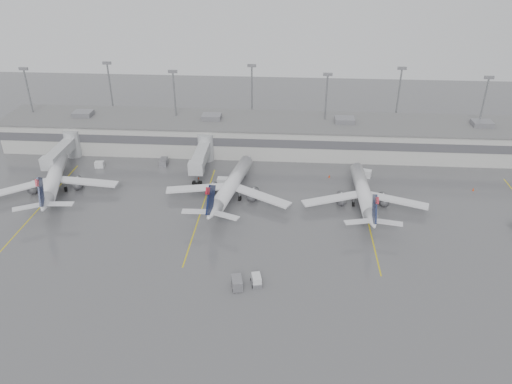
# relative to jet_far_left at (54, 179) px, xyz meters

# --- Properties ---
(ground) EXTENTS (260.00, 260.00, 0.00)m
(ground) POSITION_rel_jet_far_left_xyz_m (52.12, -30.38, -3.23)
(ground) COLOR #4C4C4E
(ground) RESTS_ON ground
(terminal) EXTENTS (152.00, 17.00, 9.45)m
(terminal) POSITION_rel_jet_far_left_xyz_m (52.11, 27.60, 0.94)
(terminal) COLOR #AEAEA9
(terminal) RESTS_ON ground
(light_masts) EXTENTS (142.40, 8.00, 20.60)m
(light_masts) POSITION_rel_jet_far_left_xyz_m (52.12, 33.37, 8.80)
(light_masts) COLOR gray
(light_masts) RESTS_ON ground
(jet_bridge_left) EXTENTS (4.00, 17.20, 7.00)m
(jet_bridge_left) POSITION_rel_jet_far_left_xyz_m (-3.38, 15.34, 0.64)
(jet_bridge_left) COLOR #A0A3A6
(jet_bridge_left) RESTS_ON ground
(jet_bridge_right) EXTENTS (4.00, 17.20, 7.00)m
(jet_bridge_right) POSITION_rel_jet_far_left_xyz_m (31.62, 15.34, 0.64)
(jet_bridge_right) COLOR #A0A3A6
(jet_bridge_right) RESTS_ON ground
(stand_markings) EXTENTS (105.25, 40.00, 0.01)m
(stand_markings) POSITION_rel_jet_far_left_xyz_m (52.12, -6.38, -3.22)
(stand_markings) COLOR gold
(stand_markings) RESTS_ON ground
(jet_far_left) EXTENTS (27.54, 31.31, 10.39)m
(jet_far_left) POSITION_rel_jet_far_left_xyz_m (0.00, 0.00, 0.00)
(jet_far_left) COLOR silver
(jet_far_left) RESTS_ON ground
(jet_mid_left) EXTENTS (28.02, 31.69, 10.33)m
(jet_mid_left) POSITION_rel_jet_far_left_xyz_m (40.34, -0.51, -0.02)
(jet_mid_left) COLOR silver
(jet_mid_left) RESTS_ON ground
(jet_mid_right) EXTENTS (26.96, 30.22, 9.78)m
(jet_mid_right) POSITION_rel_jet_far_left_xyz_m (69.25, -1.63, -0.19)
(jet_mid_right) COLOR silver
(jet_mid_right) RESTS_ON ground
(baggage_tug) EXTENTS (2.26, 3.01, 1.75)m
(baggage_tug) POSITION_rel_jet_far_left_xyz_m (48.11, -29.99, -2.55)
(baggage_tug) COLOR silver
(baggage_tug) RESTS_ON ground
(baggage_cart) EXTENTS (2.29, 3.25, 1.90)m
(baggage_cart) POSITION_rel_jet_far_left_xyz_m (44.91, -31.19, -2.24)
(baggage_cart) COLOR slate
(baggage_cart) RESTS_ON ground
(gse_uld_a) EXTENTS (2.28, 1.63, 1.53)m
(gse_uld_a) POSITION_rel_jet_far_left_xyz_m (5.57, 13.13, -2.46)
(gse_uld_a) COLOR silver
(gse_uld_a) RESTS_ON ground
(gse_uld_b) EXTENTS (2.69, 1.84, 1.87)m
(gse_uld_b) POSITION_rel_jet_far_left_xyz_m (37.79, 5.69, -2.29)
(gse_uld_b) COLOR silver
(gse_uld_b) RESTS_ON ground
(gse_uld_c) EXTENTS (2.93, 2.39, 1.79)m
(gse_uld_c) POSITION_rel_jet_far_left_xyz_m (71.58, 12.43, -2.33)
(gse_uld_c) COLOR silver
(gse_uld_c) RESTS_ON ground
(gse_loader) EXTENTS (1.77, 2.83, 1.77)m
(gse_loader) POSITION_rel_jet_far_left_xyz_m (21.34, 15.62, -2.34)
(gse_loader) COLOR slate
(gse_loader) RESTS_ON ground
(cone_a) EXTENTS (0.43, 0.43, 0.68)m
(cone_a) POSITION_rel_jet_far_left_xyz_m (-4.36, 4.44, -2.89)
(cone_a) COLOR red
(cone_a) RESTS_ON ground
(cone_b) EXTENTS (0.40, 0.40, 0.64)m
(cone_b) POSITION_rel_jet_far_left_xyz_m (31.39, 8.46, -2.91)
(cone_b) COLOR red
(cone_b) RESTS_ON ground
(cone_c) EXTENTS (0.43, 0.43, 0.69)m
(cone_c) POSITION_rel_jet_far_left_xyz_m (62.81, 11.54, -2.88)
(cone_c) COLOR red
(cone_c) RESTS_ON ground
(cone_d) EXTENTS (0.42, 0.42, 0.67)m
(cone_d) POSITION_rel_jet_far_left_xyz_m (95.40, 7.05, -2.89)
(cone_d) COLOR red
(cone_d) RESTS_ON ground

